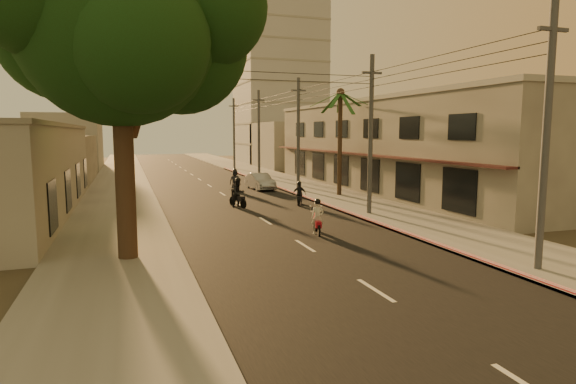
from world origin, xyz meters
name	(u,v)px	position (x,y,z in m)	size (l,w,h in m)	color
ground	(324,258)	(0.00, 0.00, 0.00)	(160.00, 160.00, 0.00)	#383023
road	(222,194)	(0.00, 20.00, 0.01)	(10.00, 140.00, 0.02)	black
sidewalk_right	(313,190)	(7.50, 20.00, 0.06)	(5.00, 140.00, 0.12)	slate
sidewalk_left	(119,197)	(-7.50, 20.00, 0.06)	(5.00, 140.00, 0.12)	slate
curb_stripe	(308,198)	(5.10, 15.00, 0.10)	(0.20, 60.00, 0.20)	red
shophouse_row	(396,146)	(13.95, 18.00, 3.65)	(8.80, 34.20, 7.30)	gray
distant_tower	(279,72)	(16.00, 56.00, 14.00)	(12.10, 12.10, 28.00)	#B7B5B2
broadleaf_tree	(130,26)	(-6.61, 2.14, 8.48)	(9.60, 8.70, 12.10)	black
palm_tree	(340,99)	(8.00, 16.00, 7.15)	(5.00, 5.00, 8.20)	black
utility_poles	(298,109)	(6.20, 20.00, 6.54)	(1.20, 48.26, 9.00)	#38383A
filler_right	(290,145)	(14.00, 45.00, 3.00)	(8.00, 14.00, 6.00)	#9B988C
filler_left_near	(47,159)	(-14.00, 34.00, 2.20)	(8.00, 14.00, 4.40)	#9B988C
filler_left_far	(68,142)	(-14.00, 52.00, 3.50)	(8.00, 14.00, 7.00)	#9B988C
scooter_red	(317,218)	(1.40, 4.07, 0.75)	(0.84, 1.67, 1.68)	black
scooter_mid_a	(238,194)	(-0.29, 13.21, 0.87)	(1.27, 1.87, 1.90)	black
scooter_mid_b	(299,194)	(3.65, 12.72, 0.72)	(1.12, 1.54, 1.58)	black
scooter_far_a	(235,181)	(1.22, 21.03, 0.83)	(0.98, 1.88, 1.85)	black
parked_car	(260,181)	(3.52, 21.89, 0.68)	(1.72, 4.19, 1.35)	#999BA1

